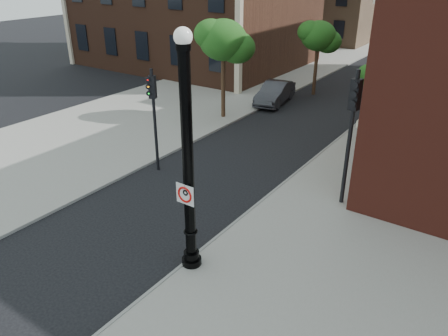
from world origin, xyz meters
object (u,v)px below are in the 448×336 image
Objects in this scene: lamppost at (188,171)px; parked_car at (275,93)px; no_parking_sign at (185,194)px; traffic_signal_left at (153,104)px; traffic_signal_right at (352,118)px.

parked_car is (-6.17, 16.54, -2.60)m from lamppost.
no_parking_sign reaches higher than parked_car.
lamppost reaches higher than traffic_signal_left.
no_parking_sign is 0.14× the size of traffic_signal_left.
lamppost is 1.56× the size of traffic_signal_left.
lamppost is 7.23m from traffic_signal_left.
traffic_signal_right reaches higher than parked_car.
parked_car is 13.67m from traffic_signal_right.
lamppost is 1.36× the size of traffic_signal_right.
traffic_signal_right reaches higher than no_parking_sign.
lamppost is at bearing 90.96° from no_parking_sign.
no_parking_sign is 17.93m from parked_car.
traffic_signal_right is at bearing -59.11° from parked_car.
parked_car is 0.81× the size of traffic_signal_right.
no_parking_sign is (0.00, -0.18, -0.66)m from lamppost.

